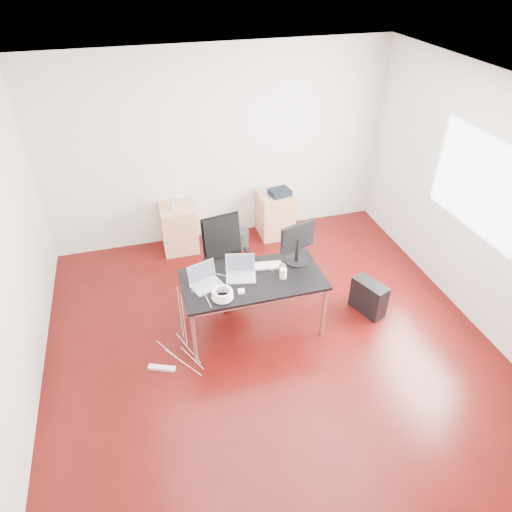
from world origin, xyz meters
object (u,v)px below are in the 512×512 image
object	(u,v)px
desk	(253,282)
pc_tower	(369,297)
filing_cabinet_right	(275,214)
filing_cabinet_left	(179,228)
office_chair	(227,256)

from	to	relation	value
desk	pc_tower	xyz separation A→B (m)	(1.45, -0.12, -0.46)
desk	filing_cabinet_right	size ratio (longest dim) A/B	2.29
desk	filing_cabinet_left	xyz separation A→B (m)	(-0.60, 1.93, -0.33)
filing_cabinet_left	pc_tower	distance (m)	2.90
filing_cabinet_left	pc_tower	bearing A→B (deg)	-45.01
desk	office_chair	world-z (taller)	office_chair
desk	office_chair	xyz separation A→B (m)	(-0.15, 0.67, -0.07)
pc_tower	desk	bearing A→B (deg)	153.70
desk	filing_cabinet_left	world-z (taller)	desk
filing_cabinet_left	filing_cabinet_right	bearing A→B (deg)	0.00
office_chair	filing_cabinet_left	distance (m)	1.36
office_chair	desk	bearing A→B (deg)	-87.00
desk	filing_cabinet_left	distance (m)	2.04
filing_cabinet_left	pc_tower	world-z (taller)	filing_cabinet_left
office_chair	pc_tower	xyz separation A→B (m)	(1.60, -0.80, -0.39)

